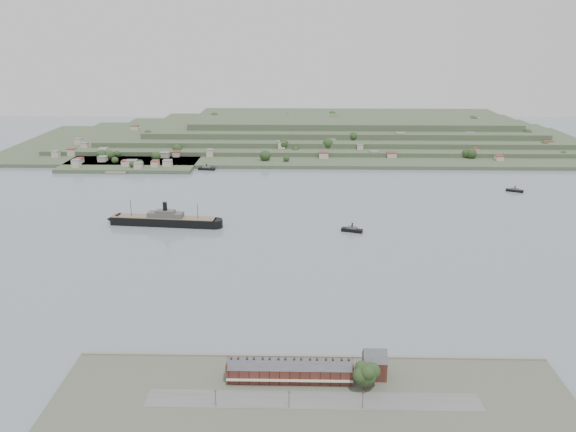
{
  "coord_description": "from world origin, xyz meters",
  "views": [
    {
      "loc": [
        -6.06,
        -379.77,
        149.53
      ],
      "look_at": [
        -15.29,
        30.0,
        12.06
      ],
      "focal_mm": 35.0,
      "sensor_mm": 36.0,
      "label": 1
    }
  ],
  "objects_px": {
    "terrace_row": "(290,371)",
    "tugboat": "(352,230)",
    "steamship": "(161,220)",
    "gabled_building": "(374,364)",
    "fig_tree": "(366,374)"
  },
  "relations": [
    {
      "from": "gabled_building",
      "to": "steamship",
      "type": "distance_m",
      "value": 250.66
    },
    {
      "from": "terrace_row",
      "to": "steamship",
      "type": "distance_m",
      "value": 234.63
    },
    {
      "from": "terrace_row",
      "to": "fig_tree",
      "type": "relative_size",
      "value": 4.15
    },
    {
      "from": "tugboat",
      "to": "fig_tree",
      "type": "bearing_deg",
      "value": -93.26
    },
    {
      "from": "terrace_row",
      "to": "tugboat",
      "type": "height_order",
      "value": "terrace_row"
    },
    {
      "from": "tugboat",
      "to": "fig_tree",
      "type": "xyz_separation_m",
      "value": [
        -11.55,
        -203.02,
        8.37
      ]
    },
    {
      "from": "steamship",
      "to": "fig_tree",
      "type": "relative_size",
      "value": 7.17
    },
    {
      "from": "terrace_row",
      "to": "tugboat",
      "type": "distance_m",
      "value": 201.47
    },
    {
      "from": "steamship",
      "to": "fig_tree",
      "type": "height_order",
      "value": "steamship"
    },
    {
      "from": "gabled_building",
      "to": "steamship",
      "type": "bearing_deg",
      "value": 125.21
    },
    {
      "from": "gabled_building",
      "to": "fig_tree",
      "type": "xyz_separation_m",
      "value": [
        -4.78,
        -10.56,
        1.99
      ]
    },
    {
      "from": "terrace_row",
      "to": "tugboat",
      "type": "bearing_deg",
      "value": 77.3
    },
    {
      "from": "gabled_building",
      "to": "terrace_row",
      "type": "bearing_deg",
      "value": -173.88
    },
    {
      "from": "terrace_row",
      "to": "steamship",
      "type": "relative_size",
      "value": 0.58
    },
    {
      "from": "tugboat",
      "to": "steamship",
      "type": "bearing_deg",
      "value": 175.35
    }
  ]
}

